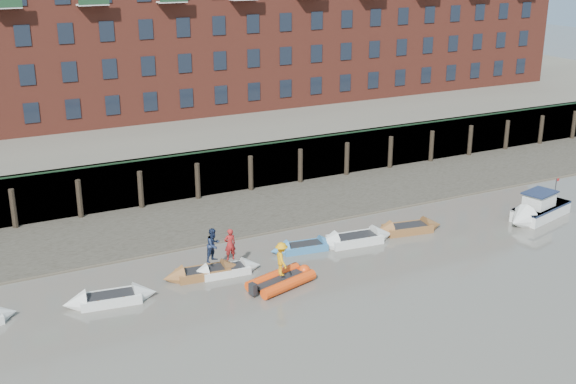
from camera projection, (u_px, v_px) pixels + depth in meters
ground at (410, 336)px, 32.46m from camera, size 220.00×220.00×0.00m
foreshore at (247, 212)px, 47.62m from camera, size 110.00×8.00×0.50m
mud_band at (269, 229)px, 44.75m from camera, size 110.00×1.60×0.10m
river_wall at (221, 171)px, 50.79m from camera, size 110.00×1.23×3.30m
bank_terrace at (161, 130)px, 62.25m from camera, size 110.00×28.00×3.20m
rowboat_1 at (110, 298)px, 35.38m from camera, size 4.68×1.91×1.32m
rowboat_2 at (203, 273)px, 38.18m from camera, size 4.42×1.68×1.25m
rowboat_3 at (225, 271)px, 38.49m from camera, size 4.08×1.47×1.16m
rowboat_4 at (304, 247)px, 41.50m from camera, size 4.16×1.69×1.17m
rowboat_5 at (355, 239)px, 42.48m from camera, size 5.05×1.94×1.43m
rowboat_6 at (408, 228)px, 44.15m from camera, size 4.71×2.02×1.32m
rib_tender at (283, 280)px, 37.28m from camera, size 3.88×2.67×0.65m
motor_launch at (534, 212)px, 45.93m from camera, size 5.84×3.19×2.29m
person_rower_a at (230, 244)px, 38.17m from camera, size 0.65×0.44×1.75m
person_rower_b at (213, 245)px, 37.97m from camera, size 1.12×1.04×1.85m
person_rib_crew at (282, 259)px, 36.79m from camera, size 0.83×1.24×1.77m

